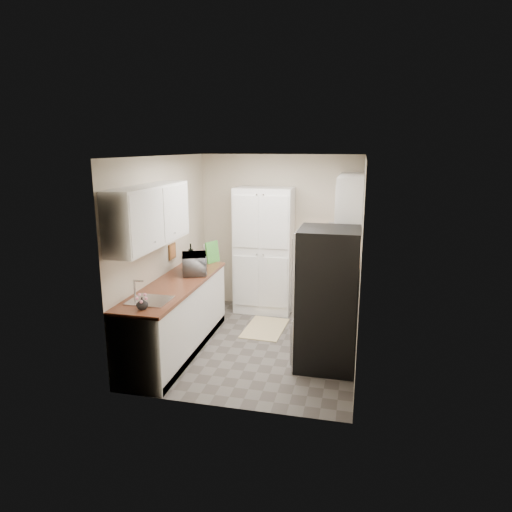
{
  "coord_description": "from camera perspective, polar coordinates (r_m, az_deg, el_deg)",
  "views": [
    {
      "loc": [
        1.27,
        -5.63,
        2.61
      ],
      "look_at": [
        -0.06,
        0.15,
        1.19
      ],
      "focal_mm": 32.0,
      "sensor_mm": 36.0,
      "label": 1
    }
  ],
  "objects": [
    {
      "name": "fruit_basket",
      "position": [
        7.11,
        11.32,
        1.58
      ],
      "size": [
        0.3,
        0.3,
        0.1
      ],
      "primitive_type": null,
      "rotation": [
        0.0,
        0.0,
        0.32
      ],
      "color": "#DC4700",
      "rests_on": "toaster_oven"
    },
    {
      "name": "cutting_board",
      "position": [
        6.84,
        -5.47,
        0.49
      ],
      "size": [
        0.12,
        0.24,
        0.32
      ],
      "primitive_type": "cube",
      "rotation": [
        0.0,
        0.0,
        -0.42
      ],
      "color": "green",
      "rests_on": "countertop_left"
    },
    {
      "name": "ground",
      "position": [
        6.33,
        0.25,
        -10.87
      ],
      "size": [
        3.2,
        3.2,
        0.0
      ],
      "primitive_type": "plane",
      "color": "#56514C",
      "rests_on": "ground"
    },
    {
      "name": "refrigerator",
      "position": [
        5.51,
        8.92,
        -5.31
      ],
      "size": [
        0.7,
        0.72,
        1.7
      ],
      "primitive_type": "cube",
      "color": "#B7B7BC",
      "rests_on": "ground"
    },
    {
      "name": "wine_bottle",
      "position": [
        6.8,
        -8.14,
        0.16
      ],
      "size": [
        0.07,
        0.07,
        0.28
      ],
      "primitive_type": "cylinder",
      "color": "black",
      "rests_on": "countertop_left"
    },
    {
      "name": "electric_range",
      "position": [
        6.39,
        9.65,
        -6.21
      ],
      "size": [
        0.71,
        0.78,
        1.13
      ],
      "color": "#B7B7BC",
      "rests_on": "ground"
    },
    {
      "name": "toaster_oven",
      "position": [
        7.15,
        11.11,
        0.39
      ],
      "size": [
        0.36,
        0.41,
        0.21
      ],
      "primitive_type": "cube",
      "rotation": [
        0.0,
        0.0,
        0.25
      ],
      "color": "silver",
      "rests_on": "countertop_right"
    },
    {
      "name": "flower_vase",
      "position": [
        5.04,
        -14.05,
        -5.77
      ],
      "size": [
        0.16,
        0.16,
        0.13
      ],
      "primitive_type": "imported",
      "rotation": [
        0.0,
        0.0,
        0.35
      ],
      "color": "silver",
      "rests_on": "countertop_left"
    },
    {
      "name": "pantry_cabinet",
      "position": [
        7.27,
        1.0,
        0.69
      ],
      "size": [
        0.9,
        0.55,
        2.0
      ],
      "primitive_type": "cube",
      "color": "white",
      "rests_on": "ground"
    },
    {
      "name": "countertop_right",
      "position": [
        7.03,
        10.32,
        -0.82
      ],
      "size": [
        0.63,
        0.83,
        0.04
      ],
      "primitive_type": "cube",
      "color": "brown",
      "rests_on": "base_cabinet_right"
    },
    {
      "name": "base_cabinet_right",
      "position": [
        7.16,
        10.16,
        -4.39
      ],
      "size": [
        0.6,
        0.8,
        0.88
      ],
      "primitive_type": "cube",
      "color": "white",
      "rests_on": "ground"
    },
    {
      "name": "kitchen_mat",
      "position": [
        6.81,
        1.15,
        -9.0
      ],
      "size": [
        0.6,
        0.91,
        0.01
      ],
      "primitive_type": "cube",
      "rotation": [
        0.0,
        0.0,
        -0.05
      ],
      "color": "beige",
      "rests_on": "ground"
    },
    {
      "name": "countertop_left",
      "position": [
        5.92,
        -10.08,
        -3.54
      ],
      "size": [
        0.63,
        2.33,
        0.04
      ],
      "primitive_type": "cube",
      "color": "brown",
      "rests_on": "base_cabinet_left"
    },
    {
      "name": "room_shell",
      "position": [
        5.84,
        0.08,
        3.78
      ],
      "size": [
        2.64,
        3.24,
        2.52
      ],
      "color": "beige",
      "rests_on": "ground"
    },
    {
      "name": "microwave",
      "position": [
        6.29,
        -7.71,
        -0.98
      ],
      "size": [
        0.48,
        0.56,
        0.26
      ],
      "primitive_type": "imported",
      "rotation": [
        0.0,
        0.0,
        1.95
      ],
      "color": "#B8B7BC",
      "rests_on": "countertop_left"
    },
    {
      "name": "base_cabinet_left",
      "position": [
        6.07,
        -9.9,
        -7.7
      ],
      "size": [
        0.6,
        2.3,
        0.88
      ],
      "primitive_type": "cube",
      "color": "white",
      "rests_on": "ground"
    }
  ]
}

